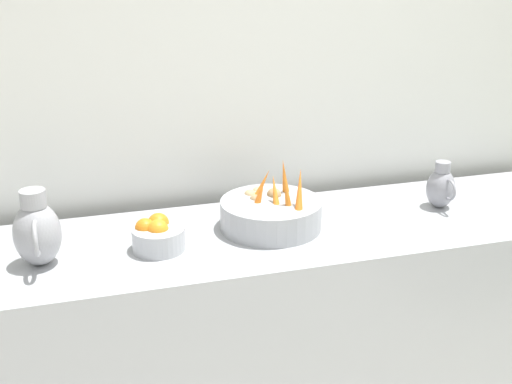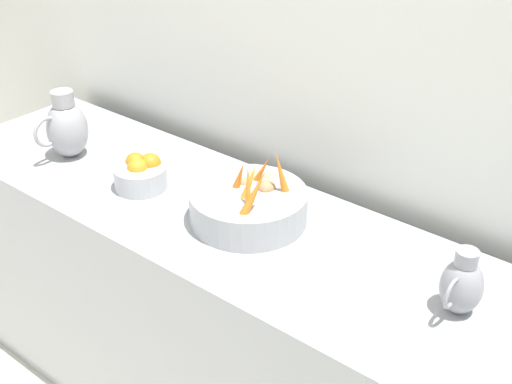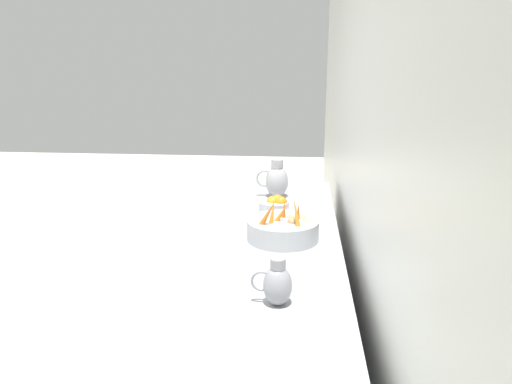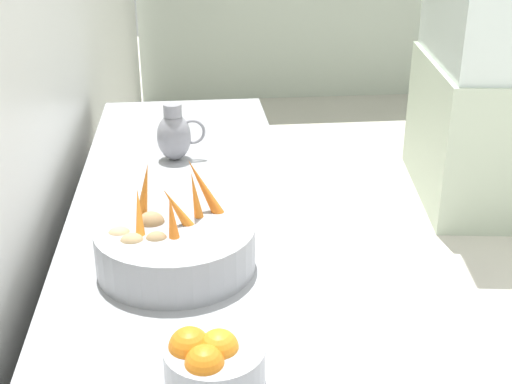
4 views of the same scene
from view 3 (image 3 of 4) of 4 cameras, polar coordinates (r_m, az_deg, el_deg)
name	(u,v)px [view 3 (image 3 of 4)]	position (r m, az deg, el deg)	size (l,w,h in m)	color
tile_wall_left	(389,151)	(1.90, 14.93, 4.52)	(0.10, 7.65, 3.00)	silver
prep_counter	(276,327)	(2.72, 2.34, -15.10)	(0.64, 2.62, 0.93)	#9EA0A5
vegetable_colander	(283,229)	(2.55, 3.10, -4.25)	(0.37, 0.37, 0.24)	#9EA0A5
orange_bowl	(275,206)	(2.95, 2.15, -1.61)	(0.18, 0.18, 0.11)	#ADAFB5
metal_pitcher_tall	(277,180)	(3.30, 2.36, 1.34)	(0.21, 0.15, 0.25)	#939399
metal_pitcher_short	(277,284)	(1.89, 2.42, -10.41)	(0.16, 0.11, 0.19)	gray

